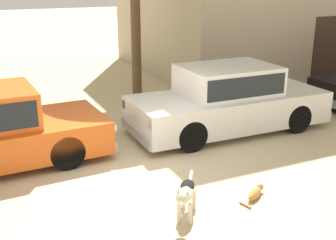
% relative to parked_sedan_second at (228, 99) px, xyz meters
% --- Properties ---
extents(ground_plane, '(80.00, 80.00, 0.00)m').
position_rel_parked_sedan_second_xyz_m(ground_plane, '(-2.42, -1.44, -0.72)').
color(ground_plane, '#CCB78E').
extents(parked_sedan_second, '(4.50, 1.75, 1.46)m').
position_rel_parked_sedan_second_xyz_m(parked_sedan_second, '(0.00, 0.00, 0.00)').
color(parked_sedan_second, silver).
rests_on(parked_sedan_second, ground_plane).
extents(stray_dog_spotted, '(0.67, 0.89, 0.62)m').
position_rel_parked_sedan_second_xyz_m(stray_dog_spotted, '(-2.51, -2.89, -0.32)').
color(stray_dog_spotted, beige).
rests_on(stray_dog_spotted, ground_plane).
extents(stray_cat, '(0.56, 0.42, 0.16)m').
position_rel_parked_sedan_second_xyz_m(stray_cat, '(-1.28, -2.83, -0.64)').
color(stray_cat, '#B77F3D').
rests_on(stray_cat, ground_plane).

